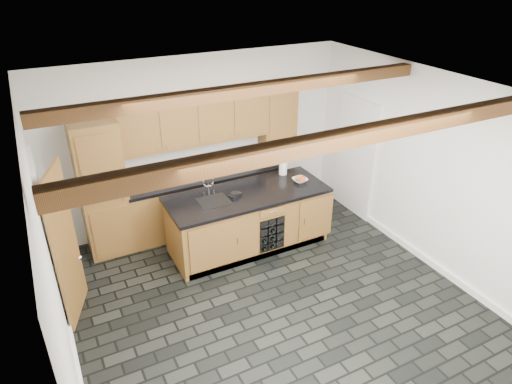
# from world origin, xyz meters

# --- Properties ---
(ground) EXTENTS (5.00, 5.00, 0.00)m
(ground) POSITION_xyz_m (0.00, 0.00, 0.00)
(ground) COLOR black
(ground) RESTS_ON ground
(room_shell) EXTENTS (5.01, 5.00, 5.00)m
(room_shell) POSITION_xyz_m (-0.09, 0.53, 1.53)
(room_shell) COLOR white
(room_shell) RESTS_ON ground
(back_cabinetry) EXTENTS (3.65, 0.62, 2.20)m
(back_cabinetry) POSITION_xyz_m (-0.38, 2.24, 0.98)
(back_cabinetry) COLOR brown
(back_cabinetry) RESTS_ON ground
(island) EXTENTS (2.48, 0.96, 0.93)m
(island) POSITION_xyz_m (0.31, 1.28, 0.46)
(island) COLOR brown
(island) RESTS_ON ground
(faucet) EXTENTS (0.45, 0.40, 0.34)m
(faucet) POSITION_xyz_m (-0.25, 1.33, 0.96)
(faucet) COLOR black
(faucet) RESTS_ON island
(kitchen_scale) EXTENTS (0.23, 0.18, 0.06)m
(kitchen_scale) POSITION_xyz_m (0.09, 1.29, 0.96)
(kitchen_scale) COLOR black
(kitchen_scale) RESTS_ON island
(fruit_bowl) EXTENTS (0.23, 0.23, 0.06)m
(fruit_bowl) POSITION_xyz_m (1.21, 1.27, 0.96)
(fruit_bowl) COLOR silver
(fruit_bowl) RESTS_ON island
(fruit_cluster) EXTENTS (0.16, 0.17, 0.07)m
(fruit_cluster) POSITION_xyz_m (1.21, 1.27, 0.99)
(fruit_cluster) COLOR red
(fruit_cluster) RESTS_ON fruit_bowl
(paper_towel) EXTENTS (0.13, 0.13, 0.23)m
(paper_towel) POSITION_xyz_m (1.11, 1.65, 1.05)
(paper_towel) COLOR white
(paper_towel) RESTS_ON island
(mug) EXTENTS (0.11, 0.11, 0.08)m
(mug) POSITION_xyz_m (-1.05, 2.16, 0.97)
(mug) COLOR white
(mug) RESTS_ON back_cabinetry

